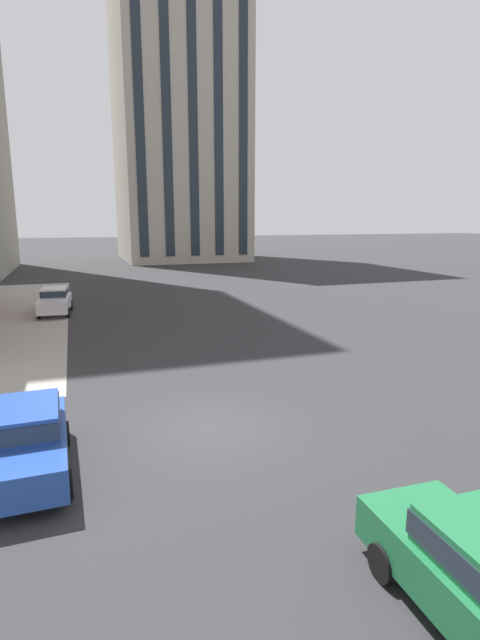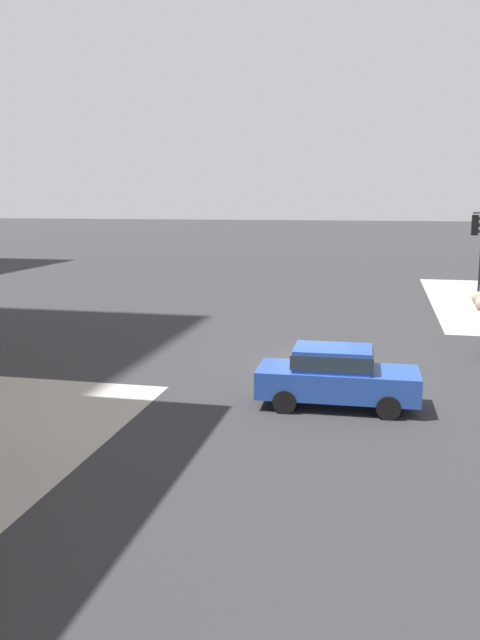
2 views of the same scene
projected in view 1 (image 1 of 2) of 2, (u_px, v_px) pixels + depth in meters
ground_plane at (210, 427)px, 14.14m from camera, size 320.00×320.00×0.00m
car_main_northbound_far at (27, 438)px, 11.39m from camera, size 1.98×4.45×1.68m
car_main_southbound_far at (55, 300)px, 30.94m from camera, size 2.10×4.50×1.68m
residential_tower_skyline_right at (176, 51)px, 68.80m from camera, size 17.44×19.69×58.79m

